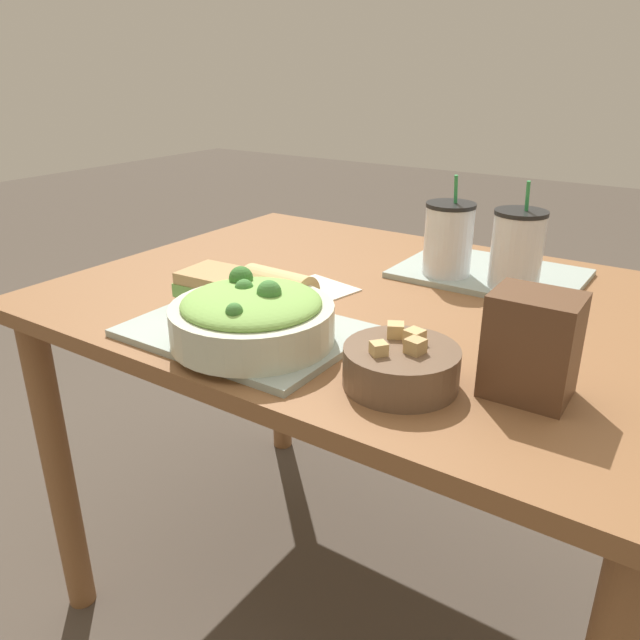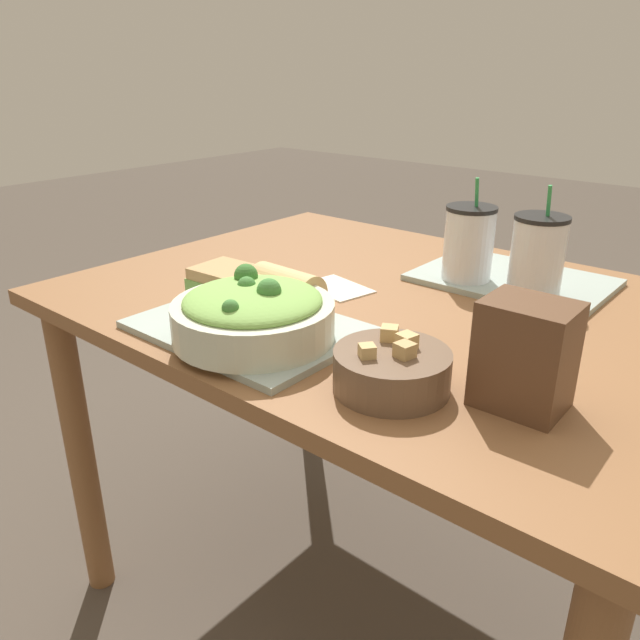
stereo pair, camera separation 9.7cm
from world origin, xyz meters
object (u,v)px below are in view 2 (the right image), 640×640
Objects in this scene: baguette_near at (287,290)px; napkin_folded at (337,288)px; salad_bowl at (253,313)px; drink_cup_red at (537,258)px; sandwich_near at (232,286)px; chip_bag at (525,355)px; soup_bowl at (392,369)px; drink_cup_dark at (468,245)px.

napkin_folded is (-0.02, 0.17, -0.05)m from baguette_near.
salad_bowl reaches higher than napkin_folded.
baguette_near is 0.47m from drink_cup_red.
napkin_folded is at bearing -149.34° from drink_cup_red.
sandwich_near is 0.71× the size of drink_cup_red.
drink_cup_red reaches higher than napkin_folded.
baguette_near is at bearing 16.72° from sandwich_near.
sandwich_near is at bearing 179.56° from chip_bag.
sandwich_near is at bearing -110.71° from napkin_folded.
soup_bowl is 1.12× the size of chip_bag.
chip_bag is (0.29, -0.39, -0.01)m from drink_cup_dark.
drink_cup_dark is 0.99× the size of drink_cup_red.
drink_cup_dark reaches higher than chip_bag.
chip_bag is at bearing 12.77° from salad_bowl.
salad_bowl is at bearing -159.10° from baguette_near.
salad_bowl is 1.93× the size of baguette_near.
salad_bowl is 1.25× the size of drink_cup_red.
baguette_near is 0.18m from napkin_folded.
drink_cup_dark is 0.49m from chip_bag.
drink_cup_red reaches higher than soup_bowl.
drink_cup_dark is at bearing 106.05° from soup_bowl.
salad_bowl is at bearing -103.55° from drink_cup_dark.
soup_bowl reaches higher than sandwich_near.
drink_cup_red is 1.43× the size of chip_bag.
soup_bowl is 0.78× the size of drink_cup_red.
salad_bowl is 1.77× the size of chip_bag.
chip_bag reaches higher than baguette_near.
napkin_folded is at bearing 139.14° from soup_bowl.
salad_bowl is 0.55m from drink_cup_red.
soup_bowl is 0.47m from drink_cup_red.
sandwich_near is 0.56m from drink_cup_red.
drink_cup_red is at bearing 62.01° from salad_bowl.
drink_cup_dark is 0.28m from napkin_folded.
drink_cup_red reaches higher than salad_bowl.
baguette_near is 0.92× the size of chip_bag.
napkin_folded is at bearing 66.06° from sandwich_near.
baguette_near is at bearing -82.12° from napkin_folded.
baguette_near is (-0.04, 0.12, -0.01)m from salad_bowl.
soup_bowl reaches higher than napkin_folded.
salad_bowl is 0.25m from soup_bowl.
sandwich_near is at bearing 149.14° from salad_bowl.
soup_bowl is at bearing -12.89° from sandwich_near.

